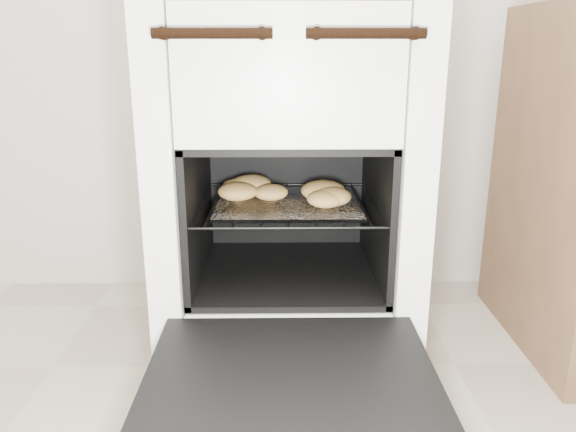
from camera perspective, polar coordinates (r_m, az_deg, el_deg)
name	(u,v)px	position (r m, az deg, el deg)	size (l,w,h in m)	color
stove	(287,181)	(1.40, -0.08, 3.58)	(0.59, 0.65, 0.90)	white
oven_door	(291,378)	(1.03, 0.27, -16.13)	(0.53, 0.41, 0.04)	black
oven_rack	(288,203)	(1.35, -0.04, 1.29)	(0.43, 0.41, 0.01)	black
foil_sheet	(288,203)	(1.33, -0.03, 1.31)	(0.33, 0.29, 0.01)	white
baked_rolls	(283,191)	(1.34, -0.51, 2.59)	(0.34, 0.24, 0.05)	#E4B65B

